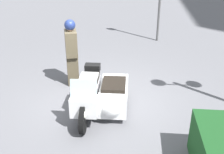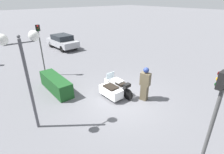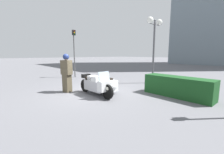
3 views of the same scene
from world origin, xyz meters
The scene contains 6 objects.
ground_plane centered at (0.00, 0.00, 0.00)m, with size 160.00×160.00×0.00m, color slate.
police_motorcycle centered at (0.76, 0.15, 0.46)m, with size 2.36×1.22×1.15m.
officer_rider centered at (-0.69, -0.88, 1.00)m, with size 0.58×0.45×1.89m.
hedge_bush_curbside centered at (3.33, 2.43, 0.45)m, with size 2.94×0.81×0.89m, color #19471E.
twin_lamp_post centered at (0.76, 4.39, 3.28)m, with size 0.39×1.41×4.10m.
traffic_light_far centered at (-4.88, 1.77, 2.44)m, with size 0.23×0.27×3.76m.
Camera 3 is at (6.26, -4.05, 1.87)m, focal length 24.00 mm.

